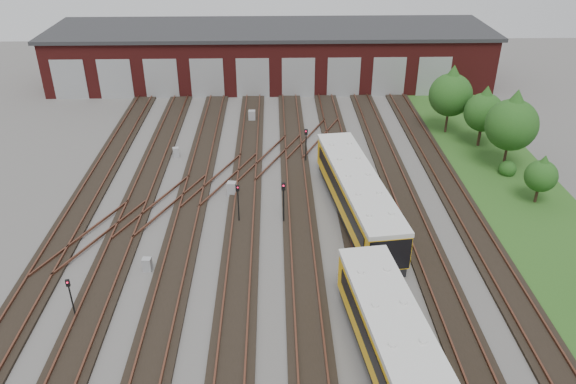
{
  "coord_description": "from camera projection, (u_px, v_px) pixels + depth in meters",
  "views": [
    {
      "loc": [
        0.3,
        -26.01,
        21.07
      ],
      "look_at": [
        1.2,
        8.41,
        2.0
      ],
      "focal_mm": 35.0,
      "sensor_mm": 36.0,
      "label": 1
    }
  ],
  "objects": [
    {
      "name": "grass_verge",
      "position": [
        524.0,
        202.0,
        42.12
      ],
      "size": [
        8.0,
        55.0,
        0.05
      ],
      "primitive_type": "cube",
      "color": "#284F1A",
      "rests_on": "ground"
    },
    {
      "name": "metro_train",
      "position": [
        404.0,
        369.0,
        25.18
      ],
      "size": [
        4.53,
        47.24,
        3.1
      ],
      "rotation": [
        0.0,
        0.0,
        0.12
      ],
      "color": "black",
      "rests_on": "ground"
    },
    {
      "name": "tree_1",
      "position": [
        484.0,
        108.0,
        49.36
      ],
      "size": [
        3.43,
        3.43,
        5.68
      ],
      "color": "#332117",
      "rests_on": "ground"
    },
    {
      "name": "tree_2",
      "position": [
        513.0,
        119.0,
        44.89
      ],
      "size": [
        4.18,
        4.18,
        6.93
      ],
      "color": "#332117",
      "rests_on": "ground"
    },
    {
      "name": "relay_cabinet_3",
      "position": [
        252.0,
        116.0,
        56.08
      ],
      "size": [
        0.68,
        0.57,
        1.13
      ],
      "primitive_type": "cube",
      "rotation": [
        0.0,
        0.0,
        -0.01
      ],
      "color": "#959799",
      "rests_on": "ground"
    },
    {
      "name": "relay_cabinet_4",
      "position": [
        332.0,
        147.0,
        49.89
      ],
      "size": [
        0.62,
        0.56,
        0.86
      ],
      "primitive_type": "cube",
      "rotation": [
        0.0,
        0.0,
        0.3
      ],
      "color": "#959799",
      "rests_on": "ground"
    },
    {
      "name": "track_network",
      "position": [
        269.0,
        284.0,
        33.41
      ],
      "size": [
        30.4,
        70.0,
        0.33
      ],
      "color": "black",
      "rests_on": "ground"
    },
    {
      "name": "signal_mast_3",
      "position": [
        306.0,
        141.0,
        47.17
      ],
      "size": [
        0.28,
        0.26,
        3.04
      ],
      "rotation": [
        0.0,
        0.0,
        -0.32
      ],
      "color": "black",
      "rests_on": "ground"
    },
    {
      "name": "bush_1",
      "position": [
        508.0,
        167.0,
        45.79
      ],
      "size": [
        1.4,
        1.4,
        1.4
      ],
      "primitive_type": "sphere",
      "color": "#154112",
      "rests_on": "ground"
    },
    {
      "name": "relay_cabinet_1",
      "position": [
        176.0,
        152.0,
        48.86
      ],
      "size": [
        0.61,
        0.54,
        0.86
      ],
      "primitive_type": "cube",
      "rotation": [
        0.0,
        0.0,
        0.24
      ],
      "color": "#959799",
      "rests_on": "ground"
    },
    {
      "name": "signal_mast_1",
      "position": [
        284.0,
        197.0,
        38.57
      ],
      "size": [
        0.28,
        0.26,
        3.19
      ],
      "rotation": [
        0.0,
        0.0,
        -0.03
      ],
      "color": "black",
      "rests_on": "ground"
    },
    {
      "name": "signal_mast_2",
      "position": [
        238.0,
        199.0,
        38.68
      ],
      "size": [
        0.25,
        0.24,
        2.99
      ],
      "rotation": [
        0.0,
        0.0,
        0.26
      ],
      "color": "black",
      "rests_on": "ground"
    },
    {
      "name": "bush_2",
      "position": [
        473.0,
        106.0,
        57.98
      ],
      "size": [
        1.5,
        1.5,
        1.5
      ],
      "primitive_type": "sphere",
      "color": "#154112",
      "rests_on": "ground"
    },
    {
      "name": "ground",
      "position": [
        271.0,
        291.0,
        32.95
      ],
      "size": [
        120.0,
        120.0,
        0.0
      ],
      "primitive_type": "plane",
      "color": "#4D4A47",
      "rests_on": "ground"
    },
    {
      "name": "relay_cabinet_2",
      "position": [
        232.0,
        189.0,
        42.81
      ],
      "size": [
        0.74,
        0.65,
        1.1
      ],
      "primitive_type": "cube",
      "rotation": [
        0.0,
        0.0,
        -0.17
      ],
      "color": "#959799",
      "rests_on": "ground"
    },
    {
      "name": "tree_3",
      "position": [
        542.0,
        173.0,
        40.88
      ],
      "size": [
        2.36,
        2.36,
        3.92
      ],
      "color": "#332117",
      "rests_on": "ground"
    },
    {
      "name": "tree_0",
      "position": [
        451.0,
        90.0,
        51.81
      ],
      "size": [
        3.98,
        3.98,
        6.6
      ],
      "color": "#332117",
      "rests_on": "ground"
    },
    {
      "name": "maintenance_shed",
      "position": [
        271.0,
        54.0,
        66.35
      ],
      "size": [
        51.0,
        12.5,
        6.35
      ],
      "color": "#541615",
      "rests_on": "ground"
    },
    {
      "name": "signal_mast_0",
      "position": [
        70.0,
        293.0,
        30.24
      ],
      "size": [
        0.23,
        0.22,
        2.55
      ],
      "rotation": [
        0.0,
        0.0,
        0.17
      ],
      "color": "black",
      "rests_on": "ground"
    },
    {
      "name": "relay_cabinet_0",
      "position": [
        147.0,
        264.0,
        34.51
      ],
      "size": [
        0.58,
        0.5,
        0.9
      ],
      "primitive_type": "cube",
      "rotation": [
        0.0,
        0.0,
        -0.09
      ],
      "color": "#959799",
      "rests_on": "ground"
    }
  ]
}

